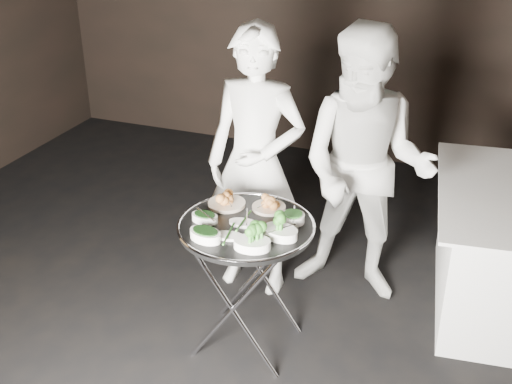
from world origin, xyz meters
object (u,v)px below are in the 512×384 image
(tray_stand, at_px, (247,281))
(waiter_right, at_px, (366,169))
(serving_tray, at_px, (246,226))
(waiter_left, at_px, (256,164))

(tray_stand, height_order, waiter_right, waiter_right)
(serving_tray, relative_size, waiter_left, 0.43)
(waiter_left, xyz_separation_m, waiter_right, (0.67, 0.15, 0.01))
(serving_tray, height_order, waiter_right, waiter_right)
(tray_stand, bearing_deg, waiter_right, 58.50)
(tray_stand, bearing_deg, waiter_left, 106.49)
(tray_stand, distance_m, waiter_right, 1.03)
(serving_tray, relative_size, waiter_right, 0.42)
(tray_stand, xyz_separation_m, waiter_left, (-0.19, 0.63, 0.44))
(serving_tray, xyz_separation_m, waiter_left, (-0.19, 0.63, 0.08))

